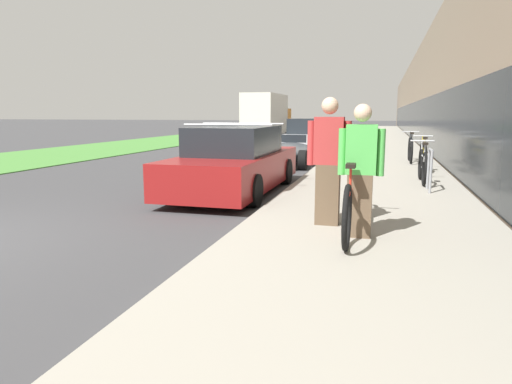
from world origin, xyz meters
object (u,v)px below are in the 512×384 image
tandem_bicycle (353,199)px  person_bystander (329,162)px  bike_rack_hoop (430,165)px  cruiser_bike_nearest (422,165)px  cruiser_bike_middle (423,156)px  parked_sedan_far (309,137)px  cruiser_bike_farthest (410,149)px  moving_truck (267,115)px  vintage_roadster_curbside (286,152)px  parked_sedan_curbside (235,162)px  person_rider (361,171)px

tandem_bicycle → person_bystander: 0.62m
bike_rack_hoop → cruiser_bike_nearest: 1.16m
cruiser_bike_nearest → person_bystander: bearing=-109.5°
cruiser_bike_middle → tandem_bicycle: bearing=-101.5°
person_bystander → parked_sedan_far: size_ratio=0.43×
parked_sedan_far → cruiser_bike_farthest: bearing=-50.8°
cruiser_bike_farthest → moving_truck: bearing=117.0°
person_bystander → vintage_roadster_curbside: (-2.31, 8.37, -0.60)m
cruiser_bike_nearest → cruiser_bike_middle: (0.19, 2.30, 0.00)m
person_bystander → cruiser_bike_nearest: person_bystander is taller
cruiser_bike_nearest → cruiser_bike_middle: size_ratio=1.03×
parked_sedan_curbside → bike_rack_hoop: bearing=5.6°
person_rider → person_bystander: person_bystander is taller
person_bystander → parked_sedan_curbside: bearing=128.1°
tandem_bicycle → cruiser_bike_farthest: cruiser_bike_farthest is taller
tandem_bicycle → vintage_roadster_curbside: bearing=107.3°
tandem_bicycle → bike_rack_hoop: size_ratio=3.33×
person_rider → moving_truck: size_ratio=0.22×
cruiser_bike_farthest → moving_truck: size_ratio=0.24×
parked_sedan_curbside → vintage_roadster_curbside: parked_sedan_curbside is taller
cruiser_bike_middle → parked_sedan_far: bearing=120.5°
person_rider → parked_sedan_far: (-2.91, 14.52, -0.31)m
tandem_bicycle → cruiser_bike_farthest: 9.29m
vintage_roadster_curbside → tandem_bicycle: bearing=-72.7°
tandem_bicycle → parked_sedan_curbside: (-2.65, 3.12, 0.10)m
person_rider → tandem_bicycle: bearing=105.6°
cruiser_bike_farthest → vintage_roadster_curbside: size_ratio=0.44×
parked_sedan_far → parked_sedan_curbside: bearing=-89.2°
tandem_bicycle → cruiser_bike_middle: 7.11m
person_rider → cruiser_bike_farthest: size_ratio=0.89×
parked_sedan_far → moving_truck: (-5.21, 13.17, 0.89)m
person_bystander → vintage_roadster_curbside: 8.71m
person_bystander → bike_rack_hoop: bearing=63.9°
person_bystander → bike_rack_hoop: person_bystander is taller
person_bystander → tandem_bicycle: bearing=-28.0°
person_rider → cruiser_bike_farthest: bearing=83.4°
cruiser_bike_nearest → parked_sedan_curbside: bearing=-158.3°
tandem_bicycle → cruiser_bike_middle: tandem_bicycle is taller
cruiser_bike_farthest → parked_sedan_far: 6.38m
bike_rack_hoop → vintage_roadster_curbside: 6.41m
person_bystander → cruiser_bike_middle: size_ratio=1.00×
tandem_bicycle → parked_sedan_curbside: parked_sedan_curbside is taller
cruiser_bike_middle → parked_sedan_curbside: parked_sedan_curbside is taller
person_rider → parked_sedan_curbside: size_ratio=0.35×
tandem_bicycle → moving_truck: size_ratio=0.37×
cruiser_bike_nearest → vintage_roadster_curbside: cruiser_bike_nearest is taller
parked_sedan_curbside → moving_truck: moving_truck is taller
cruiser_bike_nearest → parked_sedan_curbside: 4.18m
cruiser_bike_nearest → moving_truck: bearing=112.2°
cruiser_bike_farthest → parked_sedan_far: parked_sedan_far is taller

